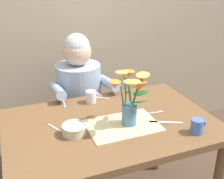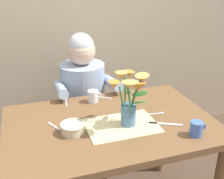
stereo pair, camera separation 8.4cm
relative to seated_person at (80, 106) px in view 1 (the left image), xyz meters
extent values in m
cube|color=tan|center=(0.02, 0.43, 0.69)|extent=(4.00, 0.10, 2.50)
cube|color=brown|center=(0.02, -0.62, 0.16)|extent=(1.20, 0.80, 0.04)
cylinder|color=brown|center=(-0.52, -0.28, -0.21)|extent=(0.06, 0.06, 0.70)
cylinder|color=brown|center=(0.56, -0.28, -0.21)|extent=(0.06, 0.06, 0.70)
cylinder|color=#4C4C56|center=(0.00, 0.00, -0.36)|extent=(0.30, 0.30, 0.40)
cylinder|color=#99ADC6|center=(0.00, 0.00, 0.09)|extent=(0.34, 0.34, 0.50)
sphere|color=#DBB293|center=(0.00, 0.00, 0.44)|extent=(0.21, 0.21, 0.21)
sphere|color=silver|center=(0.00, 0.00, 0.48)|extent=(0.19, 0.19, 0.19)
cylinder|color=#99ADC6|center=(-0.19, -0.14, 0.22)|extent=(0.07, 0.33, 0.12)
cylinder|color=#99ADC6|center=(0.19, -0.14, 0.22)|extent=(0.07, 0.33, 0.12)
cube|color=beige|center=(0.07, -0.68, 0.18)|extent=(0.40, 0.28, 0.00)
cylinder|color=teal|center=(0.11, -0.68, 0.24)|extent=(0.09, 0.09, 0.12)
cylinder|color=#2D7533|center=(0.15, -0.68, 0.36)|extent=(0.05, 0.04, 0.19)
cone|color=#EFA84C|center=(0.18, -0.68, 0.45)|extent=(0.11, 0.11, 0.05)
sphere|color=#E5D14C|center=(0.18, -0.68, 0.46)|extent=(0.02, 0.02, 0.02)
cylinder|color=#2D7533|center=(0.12, -0.64, 0.36)|extent=(0.05, 0.03, 0.18)
cone|color=orange|center=(0.14, -0.60, 0.45)|extent=(0.08, 0.08, 0.04)
sphere|color=#E5D14C|center=(0.14, -0.60, 0.45)|extent=(0.02, 0.02, 0.02)
cylinder|color=#2D7533|center=(0.10, -0.65, 0.36)|extent=(0.01, 0.02, 0.19)
cone|color=#EFA84C|center=(0.09, -0.61, 0.45)|extent=(0.10, 0.10, 0.04)
sphere|color=#E5D14C|center=(0.09, -0.61, 0.46)|extent=(0.02, 0.02, 0.02)
cylinder|color=#2D7533|center=(0.07, -0.68, 0.35)|extent=(0.05, 0.04, 0.16)
cone|color=orange|center=(0.03, -0.67, 0.43)|extent=(0.09, 0.09, 0.05)
sphere|color=#E5D14C|center=(0.03, -0.67, 0.43)|extent=(0.02, 0.02, 0.02)
cylinder|color=#2D7533|center=(0.09, -0.72, 0.36)|extent=(0.04, 0.01, 0.19)
cone|color=#EFA84C|center=(0.08, -0.77, 0.46)|extent=(0.11, 0.11, 0.04)
sphere|color=#E5D14C|center=(0.08, -0.77, 0.46)|extent=(0.02, 0.02, 0.02)
cylinder|color=#2D7533|center=(0.13, -0.70, 0.34)|extent=(0.04, 0.03, 0.16)
cone|color=orange|center=(0.14, -0.72, 0.42)|extent=(0.11, 0.12, 0.06)
sphere|color=#E5D14C|center=(0.14, -0.72, 0.43)|extent=(0.02, 0.02, 0.02)
ellipsoid|color=#2D7533|center=(0.15, -0.72, 0.33)|extent=(0.09, 0.09, 0.04)
ellipsoid|color=#2D7533|center=(0.13, -0.62, 0.35)|extent=(0.06, 0.09, 0.04)
ellipsoid|color=#2D7533|center=(0.16, -0.71, 0.38)|extent=(0.09, 0.08, 0.05)
cylinder|color=beige|center=(-0.20, -0.66, 0.20)|extent=(0.13, 0.13, 0.05)
torus|color=beige|center=(-0.20, -0.66, 0.23)|extent=(0.14, 0.14, 0.01)
cube|color=silver|center=(0.31, -0.74, 0.18)|extent=(0.18, 0.10, 0.00)
cylinder|color=#476BB7|center=(0.41, -0.89, 0.22)|extent=(0.07, 0.07, 0.08)
torus|color=#476BB7|center=(0.45, -0.89, 0.22)|extent=(0.04, 0.01, 0.04)
cylinder|color=silver|center=(0.00, -0.32, 0.22)|extent=(0.07, 0.07, 0.08)
torus|color=silver|center=(0.03, -0.32, 0.22)|extent=(0.04, 0.01, 0.04)
cube|color=silver|center=(-0.30, -0.56, 0.18)|extent=(0.05, 0.09, 0.00)
ellipsoid|color=silver|center=(-0.27, -0.61, 0.18)|extent=(0.03, 0.03, 0.01)
cube|color=silver|center=(-0.18, -0.29, 0.18)|extent=(0.02, 0.10, 0.00)
ellipsoid|color=silver|center=(-0.17, -0.24, 0.18)|extent=(0.02, 0.03, 0.01)
cube|color=silver|center=(-0.08, -0.59, 0.18)|extent=(0.10, 0.03, 0.00)
ellipsoid|color=silver|center=(-0.14, -0.58, 0.18)|extent=(0.03, 0.03, 0.01)
cube|color=silver|center=(0.30, -0.61, 0.18)|extent=(0.10, 0.02, 0.00)
ellipsoid|color=silver|center=(0.35, -0.62, 0.18)|extent=(0.03, 0.02, 0.01)
cube|color=silver|center=(0.09, -0.29, 0.18)|extent=(0.09, 0.07, 0.00)
ellipsoid|color=silver|center=(0.04, -0.26, 0.18)|extent=(0.03, 0.03, 0.01)
camera|label=1|loc=(-0.49, -1.93, 0.99)|focal=44.92mm
camera|label=2|loc=(-0.41, -1.96, 0.99)|focal=44.92mm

